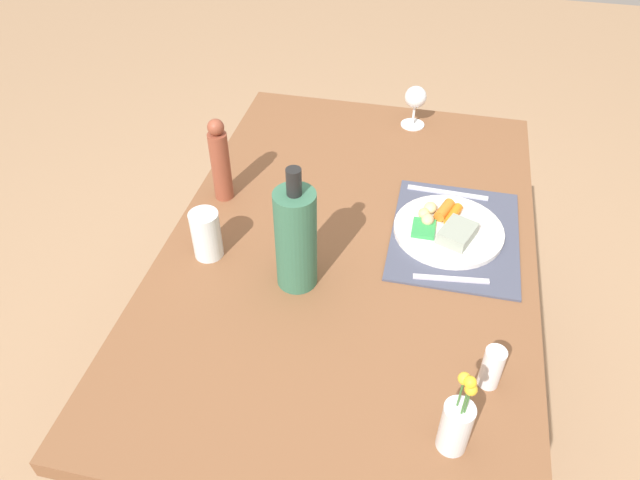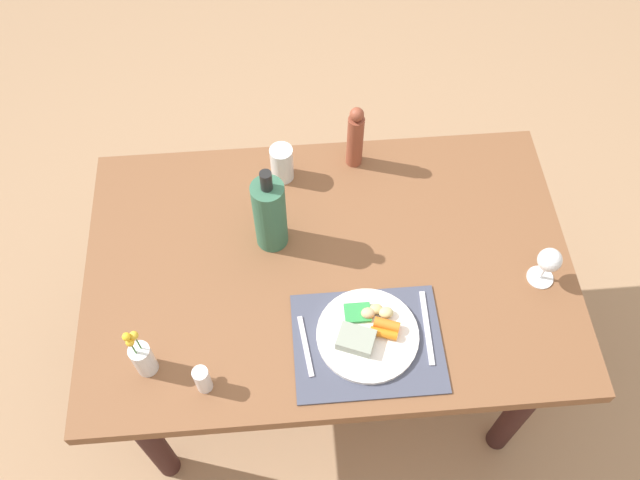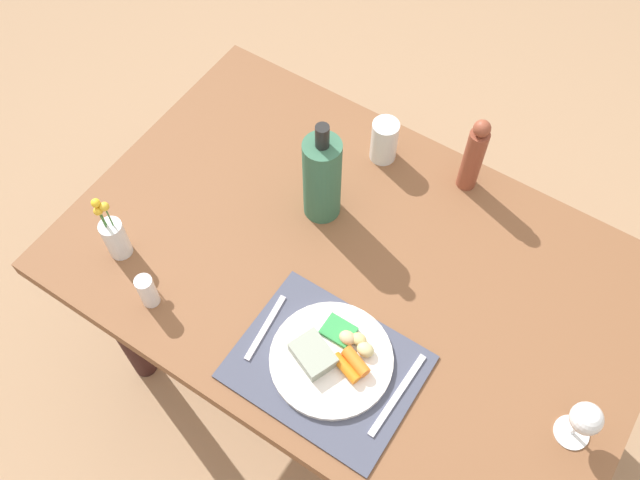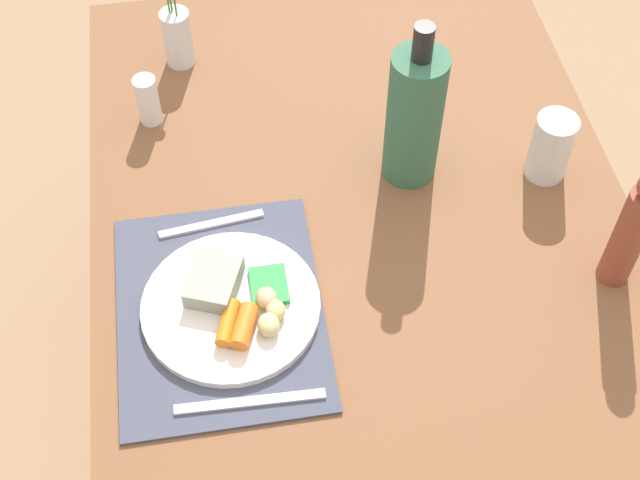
{
  "view_description": "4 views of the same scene",
  "coord_description": "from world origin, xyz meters",
  "px_view_note": "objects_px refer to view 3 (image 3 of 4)",
  "views": [
    {
      "loc": [
        -1.08,
        -0.16,
        1.73
      ],
      "look_at": [
        -0.1,
        0.06,
        0.83
      ],
      "focal_mm": 33.69,
      "sensor_mm": 36.0,
      "label": 1
    },
    {
      "loc": [
        -0.1,
        -0.95,
        2.39
      ],
      "look_at": [
        -0.02,
        0.06,
        0.79
      ],
      "focal_mm": 37.76,
      "sensor_mm": 36.0,
      "label": 2
    },
    {
      "loc": [
        0.37,
        -0.71,
        2.17
      ],
      "look_at": [
        -0.08,
        -0.03,
        0.84
      ],
      "focal_mm": 38.62,
      "sensor_mm": 36.0,
      "label": 3
    },
    {
      "loc": [
        0.81,
        -0.21,
        1.88
      ],
      "look_at": [
        0.05,
        -0.09,
        0.86
      ],
      "focal_mm": 49.39,
      "sensor_mm": 36.0,
      "label": 4
    }
  ],
  "objects_px": {
    "wine_glass": "(585,420)",
    "salt_shaker": "(147,291)",
    "dining_table": "(353,287)",
    "dinner_plate": "(332,357)",
    "fork": "(265,327)",
    "knife": "(398,394)",
    "flower_vase": "(115,236)",
    "cooler_bottle": "(322,178)",
    "water_tumbler": "(384,143)",
    "pepper_mill": "(474,156)"
  },
  "relations": [
    {
      "from": "wine_glass",
      "to": "salt_shaker",
      "type": "bearing_deg",
      "value": -165.41
    },
    {
      "from": "dining_table",
      "to": "dinner_plate",
      "type": "height_order",
      "value": "dinner_plate"
    },
    {
      "from": "salt_shaker",
      "to": "fork",
      "type": "bearing_deg",
      "value": 18.17
    },
    {
      "from": "knife",
      "to": "flower_vase",
      "type": "relative_size",
      "value": 1.02
    },
    {
      "from": "fork",
      "to": "cooler_bottle",
      "type": "distance_m",
      "value": 0.37
    },
    {
      "from": "knife",
      "to": "salt_shaker",
      "type": "distance_m",
      "value": 0.6
    },
    {
      "from": "dinner_plate",
      "to": "salt_shaker",
      "type": "relative_size",
      "value": 2.83
    },
    {
      "from": "knife",
      "to": "flower_vase",
      "type": "distance_m",
      "value": 0.74
    },
    {
      "from": "wine_glass",
      "to": "flower_vase",
      "type": "bearing_deg",
      "value": -170.53
    },
    {
      "from": "dining_table",
      "to": "salt_shaker",
      "type": "bearing_deg",
      "value": -136.04
    },
    {
      "from": "wine_glass",
      "to": "flower_vase",
      "type": "distance_m",
      "value": 1.09
    },
    {
      "from": "dining_table",
      "to": "water_tumbler",
      "type": "bearing_deg",
      "value": 109.48
    },
    {
      "from": "dinner_plate",
      "to": "water_tumbler",
      "type": "bearing_deg",
      "value": 109.51
    },
    {
      "from": "dining_table",
      "to": "cooler_bottle",
      "type": "height_order",
      "value": "cooler_bottle"
    },
    {
      "from": "knife",
      "to": "cooler_bottle",
      "type": "height_order",
      "value": "cooler_bottle"
    },
    {
      "from": "dining_table",
      "to": "salt_shaker",
      "type": "xyz_separation_m",
      "value": [
        -0.34,
        -0.33,
        0.15
      ]
    },
    {
      "from": "fork",
      "to": "salt_shaker",
      "type": "distance_m",
      "value": 0.28
    },
    {
      "from": "cooler_bottle",
      "to": "water_tumbler",
      "type": "height_order",
      "value": "cooler_bottle"
    },
    {
      "from": "dining_table",
      "to": "wine_glass",
      "type": "bearing_deg",
      "value": -8.88
    },
    {
      "from": "dinner_plate",
      "to": "cooler_bottle",
      "type": "distance_m",
      "value": 0.42
    },
    {
      "from": "dinner_plate",
      "to": "wine_glass",
      "type": "height_order",
      "value": "wine_glass"
    },
    {
      "from": "fork",
      "to": "water_tumbler",
      "type": "bearing_deg",
      "value": 86.36
    },
    {
      "from": "flower_vase",
      "to": "salt_shaker",
      "type": "relative_size",
      "value": 2.19
    },
    {
      "from": "wine_glass",
      "to": "pepper_mill",
      "type": "height_order",
      "value": "pepper_mill"
    },
    {
      "from": "flower_vase",
      "to": "cooler_bottle",
      "type": "distance_m",
      "value": 0.5
    },
    {
      "from": "dining_table",
      "to": "pepper_mill",
      "type": "xyz_separation_m",
      "value": [
        0.11,
        0.36,
        0.21
      ]
    },
    {
      "from": "fork",
      "to": "pepper_mill",
      "type": "xyz_separation_m",
      "value": [
        0.19,
        0.61,
        0.1
      ]
    },
    {
      "from": "fork",
      "to": "flower_vase",
      "type": "height_order",
      "value": "flower_vase"
    },
    {
      "from": "dining_table",
      "to": "flower_vase",
      "type": "bearing_deg",
      "value": -151.23
    },
    {
      "from": "dining_table",
      "to": "flower_vase",
      "type": "height_order",
      "value": "flower_vase"
    },
    {
      "from": "dining_table",
      "to": "flower_vase",
      "type": "xyz_separation_m",
      "value": [
        -0.49,
        -0.27,
        0.17
      ]
    },
    {
      "from": "pepper_mill",
      "to": "salt_shaker",
      "type": "bearing_deg",
      "value": -123.12
    },
    {
      "from": "dining_table",
      "to": "cooler_bottle",
      "type": "xyz_separation_m",
      "value": [
        -0.16,
        0.1,
        0.23
      ]
    },
    {
      "from": "dining_table",
      "to": "dinner_plate",
      "type": "xyz_separation_m",
      "value": [
        0.08,
        -0.23,
        0.12
      ]
    },
    {
      "from": "fork",
      "to": "cooler_bottle",
      "type": "xyz_separation_m",
      "value": [
        -0.07,
        0.34,
        0.12
      ]
    },
    {
      "from": "knife",
      "to": "fork",
      "type": "bearing_deg",
      "value": -173.2
    },
    {
      "from": "fork",
      "to": "wine_glass",
      "type": "xyz_separation_m",
      "value": [
        0.67,
        0.16,
        0.08
      ]
    },
    {
      "from": "flower_vase",
      "to": "cooler_bottle",
      "type": "bearing_deg",
      "value": 47.4
    },
    {
      "from": "dinner_plate",
      "to": "salt_shaker",
      "type": "xyz_separation_m",
      "value": [
        -0.43,
        -0.1,
        0.03
      ]
    },
    {
      "from": "dining_table",
      "to": "fork",
      "type": "distance_m",
      "value": 0.28
    },
    {
      "from": "dining_table",
      "to": "pepper_mill",
      "type": "distance_m",
      "value": 0.43
    },
    {
      "from": "flower_vase",
      "to": "cooler_bottle",
      "type": "relative_size",
      "value": 0.68
    },
    {
      "from": "dinner_plate",
      "to": "wine_glass",
      "type": "xyz_separation_m",
      "value": [
        0.5,
        0.14,
        0.07
      ]
    },
    {
      "from": "knife",
      "to": "flower_vase",
      "type": "height_order",
      "value": "flower_vase"
    },
    {
      "from": "fork",
      "to": "cooler_bottle",
      "type": "bearing_deg",
      "value": 95.14
    },
    {
      "from": "pepper_mill",
      "to": "water_tumbler",
      "type": "bearing_deg",
      "value": -170.04
    },
    {
      "from": "water_tumbler",
      "to": "pepper_mill",
      "type": "bearing_deg",
      "value": 9.96
    },
    {
      "from": "cooler_bottle",
      "to": "pepper_mill",
      "type": "xyz_separation_m",
      "value": [
        0.26,
        0.27,
        -0.02
      ]
    },
    {
      "from": "salt_shaker",
      "to": "dinner_plate",
      "type": "bearing_deg",
      "value": 13.76
    },
    {
      "from": "cooler_bottle",
      "to": "pepper_mill",
      "type": "distance_m",
      "value": 0.38
    }
  ]
}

